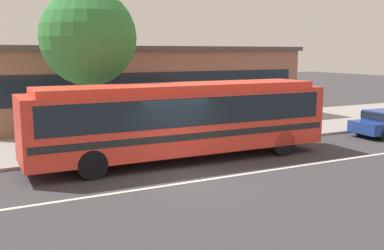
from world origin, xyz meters
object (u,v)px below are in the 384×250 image
at_px(pedestrian_waiting_near_sign, 237,112).
at_px(street_tree_near_stop, 88,38).
at_px(pedestrian_standing_by_tree, 145,121).
at_px(transit_bus, 182,116).
at_px(pedestrian_walking_along_curb, 127,124).
at_px(bus_stop_sign, 254,104).

bearing_deg(pedestrian_waiting_near_sign, street_tree_near_stop, 179.51).
bearing_deg(pedestrian_standing_by_tree, transit_bus, -83.46).
distance_m(pedestrian_walking_along_curb, pedestrian_standing_by_tree, 0.98).
bearing_deg(street_tree_near_stop, pedestrian_standing_by_tree, -15.67).
height_order(pedestrian_walking_along_curb, bus_stop_sign, bus_stop_sign).
xyz_separation_m(pedestrian_walking_along_curb, street_tree_near_stop, (-1.28, 0.91, 3.57)).
bearing_deg(pedestrian_walking_along_curb, pedestrian_standing_by_tree, 16.95).
height_order(pedestrian_waiting_near_sign, pedestrian_walking_along_curb, pedestrian_waiting_near_sign).
xyz_separation_m(pedestrian_waiting_near_sign, pedestrian_walking_along_curb, (-6.02, -0.84, -0.03)).
distance_m(pedestrian_walking_along_curb, bus_stop_sign, 6.09).
bearing_deg(bus_stop_sign, pedestrian_walking_along_curb, 174.54).
distance_m(pedestrian_waiting_near_sign, street_tree_near_stop, 8.11).
bearing_deg(bus_stop_sign, transit_bus, -155.97).
height_order(pedestrian_standing_by_tree, bus_stop_sign, bus_stop_sign).
bearing_deg(pedestrian_standing_by_tree, street_tree_near_stop, 164.33).
relative_size(transit_bus, bus_stop_sign, 4.68).
bearing_deg(transit_bus, bus_stop_sign, 24.03).
bearing_deg(pedestrian_waiting_near_sign, bus_stop_sign, -89.44).
xyz_separation_m(pedestrian_standing_by_tree, street_tree_near_stop, (-2.21, 0.62, 3.57)).
height_order(bus_stop_sign, street_tree_near_stop, street_tree_near_stop).
bearing_deg(pedestrian_waiting_near_sign, transit_bus, -143.23).
distance_m(bus_stop_sign, street_tree_near_stop, 8.03).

